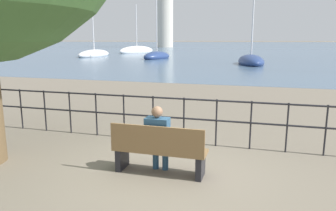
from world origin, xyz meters
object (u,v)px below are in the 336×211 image
sailboat_2 (94,54)px  sailboat_4 (157,56)px  harbor_lighthouse (165,9)px  sailboat_0 (137,51)px  sailboat_3 (251,61)px  park_bench (159,151)px  seated_person_left (158,136)px

sailboat_2 → sailboat_4: 10.41m
sailboat_4 → harbor_lighthouse: size_ratio=0.52×
sailboat_0 → sailboat_3: (20.12, -21.61, -0.08)m
harbor_lighthouse → park_bench: bearing=-73.1°
sailboat_0 → sailboat_3: 29.53m
seated_person_left → harbor_lighthouse: size_ratio=0.05×
sailboat_0 → harbor_lighthouse: 42.08m
sailboat_4 → seated_person_left: bearing=-60.1°
sailboat_0 → sailboat_3: bearing=-28.0°
park_bench → seated_person_left: bearing=117.6°
park_bench → sailboat_3: bearing=89.1°
sailboat_2 → seated_person_left: bearing=-60.5°
sailboat_2 → park_bench: bearing=-60.5°
park_bench → sailboat_0: sailboat_0 is taller
park_bench → sailboat_0: (-19.72, 48.37, -0.06)m
harbor_lighthouse → sailboat_0: bearing=-79.9°
sailboat_0 → park_bench: bearing=-48.7°
sailboat_2 → sailboat_3: bearing=-23.6°
park_bench → harbor_lighthouse: bearing=106.9°
seated_person_left → sailboat_2: 41.31m
seated_person_left → sailboat_0: sailboat_0 is taller
sailboat_2 → harbor_lighthouse: (-5.93, 52.75, 10.72)m
sailboat_4 → sailboat_2: bearing=175.8°
sailboat_3 → sailboat_0: bearing=122.0°
seated_person_left → sailboat_4: (-10.90, 32.80, -0.31)m
park_bench → harbor_lighthouse: size_ratio=0.07×
sailboat_2 → harbor_lighthouse: 54.16m
sailboat_0 → sailboat_2: bearing=-76.5°
park_bench → sailboat_2: 41.39m
sailboat_3 → sailboat_2: bearing=146.3°
sailboat_4 → park_bench: bearing=-60.1°
park_bench → seated_person_left: size_ratio=1.37×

